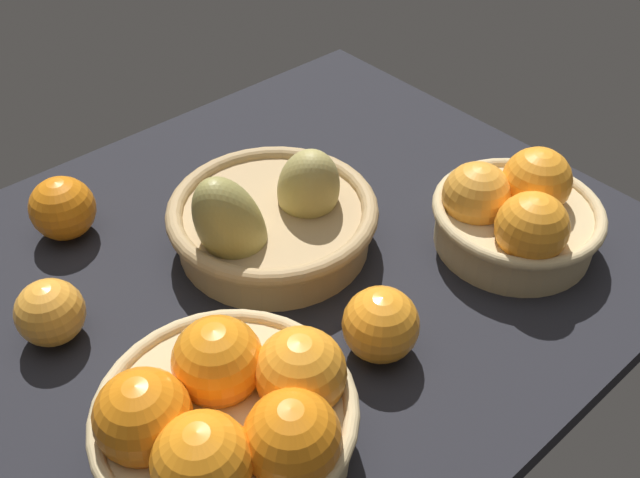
# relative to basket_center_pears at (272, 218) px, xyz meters

# --- Properties ---
(market_tray) EXTENTS (0.84, 0.72, 0.03)m
(market_tray) POSITION_rel_basket_center_pears_xyz_m (-0.00, -0.03, -0.06)
(market_tray) COLOR black
(market_tray) RESTS_ON ground
(basket_center_pears) EXTENTS (0.26, 0.25, 0.16)m
(basket_center_pears) POSITION_rel_basket_center_pears_xyz_m (0.00, 0.00, 0.00)
(basket_center_pears) COLOR tan
(basket_center_pears) RESTS_ON market_tray
(basket_near_left) EXTENTS (0.24, 0.24, 0.12)m
(basket_near_left) POSITION_rel_basket_center_pears_xyz_m (-0.21, -0.20, 0.01)
(basket_near_left) COLOR tan
(basket_near_left) RESTS_ON market_tray
(basket_near_right) EXTENTS (0.20, 0.20, 0.12)m
(basket_near_right) POSITION_rel_basket_center_pears_xyz_m (0.22, -0.19, 0.00)
(basket_near_right) COLOR tan
(basket_near_right) RESTS_ON market_tray
(loose_orange_front_gap) EXTENTS (0.07, 0.07, 0.07)m
(loose_orange_front_gap) POSITION_rel_basket_center_pears_xyz_m (-0.26, 0.04, -0.01)
(loose_orange_front_gap) COLOR #F49E33
(loose_orange_front_gap) RESTS_ON market_tray
(loose_orange_back_gap) EXTENTS (0.08, 0.08, 0.08)m
(loose_orange_back_gap) POSITION_rel_basket_center_pears_xyz_m (-0.02, -0.20, -0.00)
(loose_orange_back_gap) COLOR orange
(loose_orange_back_gap) RESTS_ON market_tray
(loose_orange_side_gap) EXTENTS (0.08, 0.08, 0.08)m
(loose_orange_side_gap) POSITION_rel_basket_center_pears_xyz_m (-0.18, 0.19, -0.00)
(loose_orange_side_gap) COLOR orange
(loose_orange_side_gap) RESTS_ON market_tray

